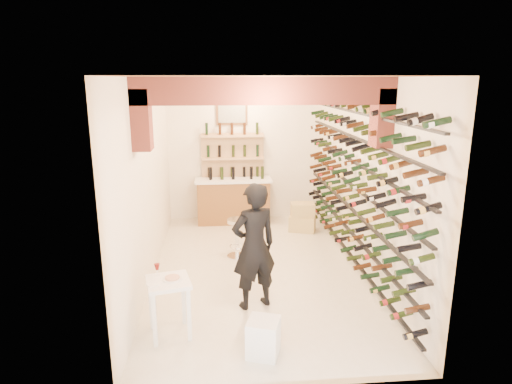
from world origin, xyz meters
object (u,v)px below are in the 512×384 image
tasting_table (169,290)px  white_stool (263,337)px  chrome_barstool (237,235)px  crate_lower (302,223)px  back_counter (233,199)px  wine_rack (349,180)px  person (254,246)px

tasting_table → white_stool: tasting_table is taller
chrome_barstool → tasting_table: bearing=-111.6°
white_stool → crate_lower: size_ratio=0.82×
back_counter → chrome_barstool: back_counter is taller
wine_rack → chrome_barstool: (-1.85, 0.60, -1.13)m
white_stool → person: bearing=90.5°
tasting_table → person: bearing=16.3°
wine_rack → chrome_barstool: wine_rack is taller
back_counter → person: size_ratio=0.93×
wine_rack → white_stool: size_ratio=12.73×
white_stool → chrome_barstool: bearing=93.1°
wine_rack → white_stool: 3.21m
tasting_table → person: size_ratio=0.50×
back_counter → crate_lower: back_counter is taller
white_stool → person: person is taller
wine_rack → tasting_table: bearing=-146.6°
wine_rack → tasting_table: (-2.82, -1.86, -0.93)m
crate_lower → back_counter: bearing=153.2°
wine_rack → tasting_table: size_ratio=6.25×
person → back_counter: bearing=-109.1°
white_stool → crate_lower: (1.30, 4.31, -0.06)m
back_counter → crate_lower: (1.44, -0.73, -0.37)m
wine_rack → back_counter: bearing=124.7°
chrome_barstool → crate_lower: chrome_barstool is taller
white_stool → chrome_barstool: 3.00m
back_counter → crate_lower: bearing=-26.8°
back_counter → white_stool: 5.05m
person → wine_rack: bearing=-165.3°
wine_rack → white_stool: bearing=-125.2°
tasting_table → white_stool: bearing=-38.3°
person → white_stool: bearing=69.4°
person → crate_lower: bearing=-133.8°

